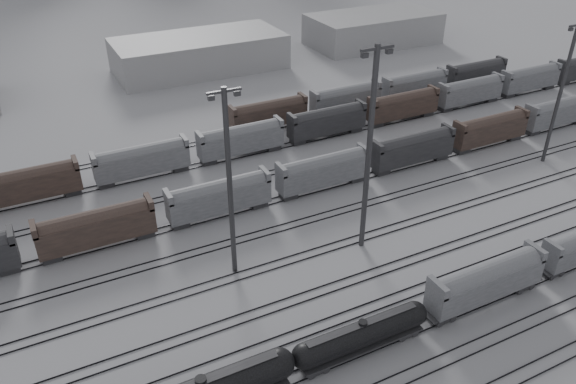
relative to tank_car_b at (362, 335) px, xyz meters
name	(u,v)px	position (x,y,z in m)	size (l,w,h in m)	color
ground	(407,340)	(5.22, -1.00, -2.29)	(900.00, 900.00, 0.00)	#B1B1B6
tracks	(325,252)	(5.22, 16.50, -2.21)	(220.00, 71.50, 0.16)	black
tank_car_b	(362,335)	(0.00, 0.00, 0.00)	(16.02, 2.67, 3.96)	#252427
hopper_car_a	(486,280)	(16.63, 0.00, 1.05)	(15.13, 3.01, 5.41)	#252427
light_mast_b	(230,182)	(-6.69, 18.28, 10.49)	(3.85, 0.62, 24.08)	#3A3A3D
light_mast_c	(369,148)	(10.40, 15.73, 12.05)	(4.33, 0.69, 27.03)	#3A3A3D
light_mast_d	(561,92)	(51.27, 22.07, 10.10)	(3.74, 0.60, 23.36)	#3A3A3D
bg_string_near	(323,172)	(13.22, 31.00, 0.51)	(151.00, 3.00, 5.60)	gray
bg_string_mid	(327,123)	(23.22, 47.00, 0.51)	(151.00, 3.00, 5.60)	#252427
bg_string_far	(381,93)	(40.72, 55.00, 0.51)	(66.00, 3.00, 5.60)	#4F3B32
warehouse_mid	(200,53)	(15.22, 94.00, 1.71)	(40.00, 18.00, 8.00)	#ABABAE
warehouse_right	(373,29)	(65.22, 94.00, 1.71)	(35.00, 18.00, 8.00)	#ABABAE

